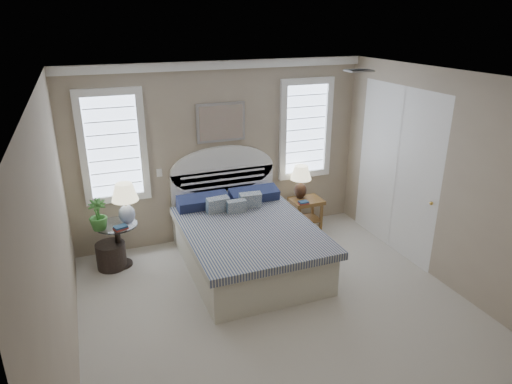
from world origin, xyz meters
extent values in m
cube|color=#BCB4A0|center=(0.00, 0.00, 0.00)|extent=(4.50, 5.00, 0.01)
cube|color=white|center=(0.00, 0.00, 2.70)|extent=(4.50, 5.00, 0.01)
cube|color=tan|center=(0.00, 2.50, 1.35)|extent=(4.50, 0.02, 2.70)
cube|color=tan|center=(-2.25, 0.00, 1.35)|extent=(0.02, 5.00, 2.70)
cube|color=tan|center=(2.25, 0.00, 1.35)|extent=(0.02, 5.00, 2.70)
cube|color=white|center=(0.00, 2.46, 2.64)|extent=(4.50, 0.08, 0.12)
cube|color=#B2B2B2|center=(1.20, 0.80, 2.68)|extent=(0.30, 0.20, 0.02)
cube|color=white|center=(-0.95, 2.48, 1.15)|extent=(0.08, 0.01, 0.12)
cube|color=#A9BAD6|center=(-1.55, 2.48, 1.60)|extent=(0.90, 0.06, 1.60)
cube|color=#A9BAD6|center=(1.40, 2.48, 1.60)|extent=(0.90, 0.06, 1.60)
cube|color=silver|center=(0.00, 2.46, 1.82)|extent=(0.74, 0.04, 0.58)
cube|color=white|center=(2.23, 1.20, 1.20)|extent=(0.02, 1.80, 2.40)
cube|color=#B8B6A1|center=(0.00, 1.33, 0.28)|extent=(1.60, 2.10, 0.55)
cube|color=navy|center=(0.00, 1.28, 0.59)|extent=(1.72, 2.15, 0.10)
cube|color=white|center=(0.00, 2.44, 0.55)|extent=(1.62, 0.08, 1.10)
cube|color=#1D2549|center=(-0.40, 2.16, 0.73)|extent=(0.75, 0.31, 0.23)
cube|color=#1D2549|center=(0.40, 2.16, 0.73)|extent=(0.75, 0.31, 0.23)
cube|color=#345375|center=(-0.25, 1.93, 0.71)|extent=(0.33, 0.20, 0.34)
cube|color=#345375|center=(0.25, 1.93, 0.71)|extent=(0.33, 0.20, 0.34)
cube|color=#345375|center=(0.00, 1.83, 0.69)|extent=(0.28, 0.14, 0.29)
cylinder|color=black|center=(-1.65, 2.05, 0.01)|extent=(0.32, 0.32, 0.03)
cylinder|color=black|center=(-1.65, 2.05, 0.30)|extent=(0.08, 0.08, 0.60)
cylinder|color=silver|center=(-1.65, 2.05, 0.62)|extent=(0.56, 0.56, 0.02)
cube|color=brown|center=(1.30, 2.15, 0.50)|extent=(0.50, 0.40, 0.06)
cube|color=brown|center=(1.30, 2.15, 0.18)|extent=(0.44, 0.34, 0.03)
cube|color=brown|center=(1.10, 2.00, 0.23)|extent=(0.04, 0.04, 0.47)
cube|color=brown|center=(1.10, 2.30, 0.23)|extent=(0.04, 0.04, 0.47)
cube|color=brown|center=(1.50, 2.00, 0.23)|extent=(0.04, 0.04, 0.47)
cube|color=brown|center=(1.50, 2.30, 0.23)|extent=(0.04, 0.04, 0.47)
cylinder|color=black|center=(-1.77, 2.03, 0.18)|extent=(0.52, 0.52, 0.36)
cylinder|color=silver|center=(-1.50, 2.04, 0.64)|extent=(0.14, 0.14, 0.03)
ellipsoid|color=silver|center=(-1.50, 2.04, 0.76)|extent=(0.25, 0.25, 0.27)
cylinder|color=gold|center=(-1.50, 2.04, 0.93)|extent=(0.03, 0.03, 0.10)
cylinder|color=black|center=(1.24, 2.26, 0.54)|extent=(0.13, 0.13, 0.03)
ellipsoid|color=black|center=(1.24, 2.26, 0.65)|extent=(0.24, 0.24, 0.26)
cylinder|color=gold|center=(1.24, 2.26, 0.81)|extent=(0.03, 0.03, 0.09)
imported|color=#2F6729|center=(-1.87, 1.97, 0.84)|extent=(0.24, 0.24, 0.42)
cube|color=maroon|center=(-1.61, 1.87, 0.64)|extent=(0.21, 0.19, 0.02)
cube|color=navy|center=(-1.61, 1.87, 0.67)|extent=(0.20, 0.18, 0.02)
cube|color=maroon|center=(1.17, 2.00, 0.54)|extent=(0.16, 0.13, 0.02)
cube|color=navy|center=(1.17, 2.00, 0.56)|extent=(0.15, 0.12, 0.02)
camera|label=1|loc=(-1.91, -3.88, 3.27)|focal=32.00mm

